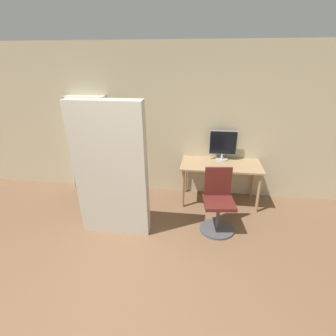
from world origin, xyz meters
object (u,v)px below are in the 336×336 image
at_px(office_chair, 218,206).
at_px(bookshelf, 86,143).
at_px(monitor, 223,145).
at_px(mattress_near, 111,172).

xyz_separation_m(office_chair, bookshelf, (-2.48, 1.09, 0.53)).
height_order(monitor, bookshelf, bookshelf).
bearing_deg(monitor, office_chair, -94.30).
bearing_deg(bookshelf, mattress_near, -54.75).
height_order(office_chair, bookshelf, bookshelf).
height_order(office_chair, mattress_near, mattress_near).
xyz_separation_m(monitor, bookshelf, (-2.56, 0.03, -0.09)).
bearing_deg(office_chair, bookshelf, 156.23).
bearing_deg(mattress_near, bookshelf, 125.25).
bearing_deg(mattress_near, monitor, 41.24).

